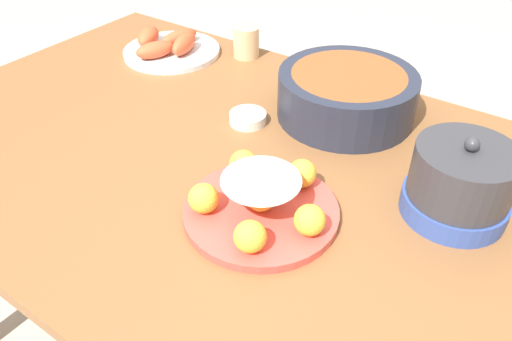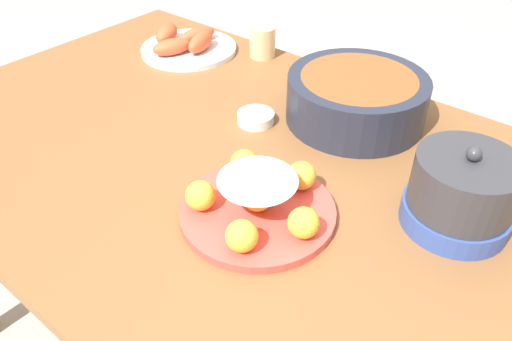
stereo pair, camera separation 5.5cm
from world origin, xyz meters
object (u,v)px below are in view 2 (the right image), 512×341
object	(u,v)px
serving_bowl	(356,98)
cake_plate	(258,202)
sauce_bowl	(256,117)
warming_pot	(461,193)
seafood_platter	(186,44)
dining_table	(255,199)
cup_far	(262,42)

from	to	relation	value
serving_bowl	cake_plate	bearing A→B (deg)	-85.04
cake_plate	sauce_bowl	xyz separation A→B (m)	(-0.19, 0.23, -0.02)
serving_bowl	warming_pot	distance (m)	0.35
cake_plate	warming_pot	bearing A→B (deg)	36.14
sauce_bowl	seafood_platter	world-z (taller)	seafood_platter
dining_table	warming_pot	xyz separation A→B (m)	(0.37, 0.08, 0.16)
sauce_bowl	seafood_platter	xyz separation A→B (m)	(-0.39, 0.17, 0.01)
warming_pot	seafood_platter	bearing A→B (deg)	166.53
warming_pot	dining_table	bearing A→B (deg)	-167.07
sauce_bowl	cup_far	world-z (taller)	cup_far
seafood_platter	sauce_bowl	bearing A→B (deg)	-23.30
serving_bowl	seafood_platter	size ratio (longest dim) A/B	1.14
seafood_platter	cake_plate	bearing A→B (deg)	-34.43
serving_bowl	sauce_bowl	xyz separation A→B (m)	(-0.16, -0.15, -0.04)
serving_bowl	warming_pot	world-z (taller)	warming_pot
cake_plate	sauce_bowl	size ratio (longest dim) A/B	3.29
cake_plate	sauce_bowl	bearing A→B (deg)	129.97
cup_far	seafood_platter	bearing A→B (deg)	-148.59
cake_plate	seafood_platter	bearing A→B (deg)	145.57
cake_plate	sauce_bowl	distance (m)	0.30
dining_table	cup_far	size ratio (longest dim) A/B	19.32
serving_bowl	seafood_platter	xyz separation A→B (m)	(-0.55, 0.02, -0.03)
serving_bowl	cup_far	world-z (taller)	serving_bowl
serving_bowl	seafood_platter	distance (m)	0.55
seafood_platter	cup_far	size ratio (longest dim) A/B	3.20
seafood_platter	warming_pot	distance (m)	0.87
seafood_platter	serving_bowl	bearing A→B (deg)	-2.09
serving_bowl	dining_table	bearing A→B (deg)	-103.84
dining_table	cake_plate	xyz separation A→B (m)	(0.10, -0.11, 0.12)
dining_table	cake_plate	distance (m)	0.19
serving_bowl	sauce_bowl	bearing A→B (deg)	-137.74
cup_far	sauce_bowl	bearing A→B (deg)	-53.67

